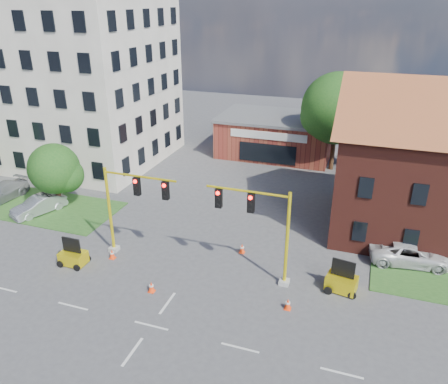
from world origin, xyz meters
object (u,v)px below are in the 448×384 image
at_px(signal_mast_east, 260,224).
at_px(trailer_west, 73,257).
at_px(trailer_east, 342,282).
at_px(pickup_white, 411,253).
at_px(signal_mast_west, 130,203).

distance_m(signal_mast_east, trailer_west, 12.61).
xyz_separation_m(trailer_east, pickup_white, (4.04, 4.53, 0.11)).
distance_m(signal_mast_east, trailer_east, 6.00).
height_order(signal_mast_east, pickup_white, signal_mast_east).
height_order(signal_mast_west, pickup_white, signal_mast_west).
bearing_deg(signal_mast_west, pickup_white, 15.80).
bearing_deg(signal_mast_east, trailer_east, 5.61).
bearing_deg(signal_mast_east, trailer_west, -168.89).
relative_size(signal_mast_east, trailer_east, 3.08).
bearing_deg(signal_mast_west, signal_mast_east, 0.00).
relative_size(signal_mast_east, trailer_west, 3.28).
distance_m(signal_mast_west, trailer_west, 5.19).
bearing_deg(signal_mast_west, trailer_west, -144.00).
bearing_deg(pickup_white, trailer_west, 102.47).
height_order(signal_mast_west, signal_mast_east, same).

